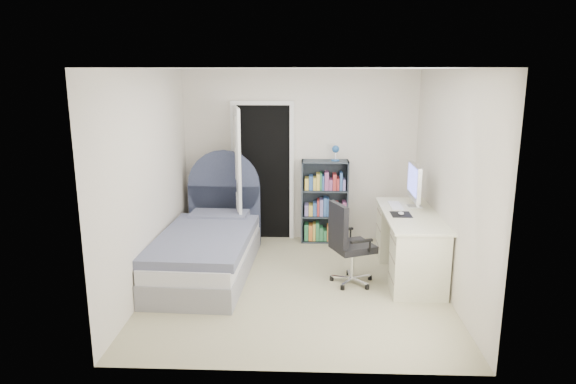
{
  "coord_description": "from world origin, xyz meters",
  "views": [
    {
      "loc": [
        0.12,
        -5.67,
        2.47
      ],
      "look_at": [
        -0.11,
        0.13,
        1.11
      ],
      "focal_mm": 32.0,
      "sensor_mm": 36.0,
      "label": 1
    }
  ],
  "objects_px": {
    "nightstand": "(209,217)",
    "bookcase": "(325,205)",
    "bed": "(209,247)",
    "office_chair": "(347,240)",
    "floor_lamp": "(231,205)",
    "desk": "(409,241)"
  },
  "relations": [
    {
      "from": "bed",
      "to": "bookcase",
      "type": "relative_size",
      "value": 1.6
    },
    {
      "from": "bed",
      "to": "floor_lamp",
      "type": "relative_size",
      "value": 1.76
    },
    {
      "from": "floor_lamp",
      "to": "bookcase",
      "type": "bearing_deg",
      "value": -1.76
    },
    {
      "from": "office_chair",
      "to": "bed",
      "type": "bearing_deg",
      "value": 168.41
    },
    {
      "from": "nightstand",
      "to": "office_chair",
      "type": "relative_size",
      "value": 0.57
    },
    {
      "from": "nightstand",
      "to": "bookcase",
      "type": "xyz_separation_m",
      "value": [
        1.71,
        0.09,
        0.18
      ]
    },
    {
      "from": "office_chair",
      "to": "bookcase",
      "type": "bearing_deg",
      "value": 97.56
    },
    {
      "from": "bed",
      "to": "desk",
      "type": "distance_m",
      "value": 2.5
    },
    {
      "from": "bed",
      "to": "office_chair",
      "type": "bearing_deg",
      "value": -11.59
    },
    {
      "from": "desk",
      "to": "office_chair",
      "type": "bearing_deg",
      "value": -158.43
    },
    {
      "from": "bed",
      "to": "bookcase",
      "type": "xyz_separation_m",
      "value": [
        1.5,
        1.23,
        0.24
      ]
    },
    {
      "from": "desk",
      "to": "nightstand",
      "type": "bearing_deg",
      "value": 156.5
    },
    {
      "from": "bed",
      "to": "office_chair",
      "type": "relative_size",
      "value": 2.31
    },
    {
      "from": "bed",
      "to": "floor_lamp",
      "type": "height_order",
      "value": "bed"
    },
    {
      "from": "desk",
      "to": "floor_lamp",
      "type": "bearing_deg",
      "value": 151.39
    },
    {
      "from": "nightstand",
      "to": "desk",
      "type": "xyz_separation_m",
      "value": [
        2.71,
        -1.18,
        0.06
      ]
    },
    {
      "from": "bed",
      "to": "office_chair",
      "type": "xyz_separation_m",
      "value": [
        1.71,
        -0.35,
        0.23
      ]
    },
    {
      "from": "nightstand",
      "to": "desk",
      "type": "relative_size",
      "value": 0.35
    },
    {
      "from": "desk",
      "to": "bed",
      "type": "bearing_deg",
      "value": 179.15
    },
    {
      "from": "desk",
      "to": "office_chair",
      "type": "relative_size",
      "value": 1.64
    },
    {
      "from": "bookcase",
      "to": "floor_lamp",
      "type": "bearing_deg",
      "value": 178.24
    },
    {
      "from": "nightstand",
      "to": "bookcase",
      "type": "height_order",
      "value": "bookcase"
    }
  ]
}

